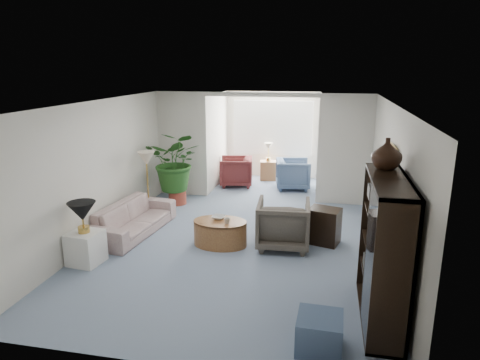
% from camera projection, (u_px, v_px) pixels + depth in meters
% --- Properties ---
extents(floor, '(6.00, 6.00, 0.00)m').
position_uv_depth(floor, '(233.00, 250.00, 7.37)').
color(floor, '#8A9CB7').
rests_on(floor, ground).
extents(sunroom_floor, '(2.60, 2.60, 0.00)m').
position_uv_depth(sunroom_floor, '(266.00, 187.00, 11.25)').
color(sunroom_floor, '#8A9CB7').
rests_on(sunroom_floor, ground).
extents(back_pier_left, '(1.20, 0.12, 2.50)m').
position_uv_depth(back_pier_left, '(182.00, 144.00, 10.25)').
color(back_pier_left, silver).
rests_on(back_pier_left, ground).
extents(back_pier_right, '(1.20, 0.12, 2.50)m').
position_uv_depth(back_pier_right, '(345.00, 151.00, 9.52)').
color(back_pier_right, silver).
rests_on(back_pier_right, ground).
extents(back_header, '(2.60, 0.12, 0.10)m').
position_uv_depth(back_header, '(261.00, 95.00, 9.57)').
color(back_header, silver).
rests_on(back_header, back_pier_left).
extents(window_pane, '(2.20, 0.02, 1.50)m').
position_uv_depth(window_pane, '(273.00, 128.00, 11.91)').
color(window_pane, white).
extents(window_blinds, '(2.20, 0.02, 1.50)m').
position_uv_depth(window_blinds, '(272.00, 128.00, 11.88)').
color(window_blinds, white).
extents(framed_picture, '(0.04, 0.50, 0.40)m').
position_uv_depth(framed_picture, '(392.00, 162.00, 6.36)').
color(framed_picture, beige).
extents(sofa, '(1.00, 2.07, 0.58)m').
position_uv_depth(sofa, '(134.00, 218.00, 8.07)').
color(sofa, beige).
rests_on(sofa, ground).
extents(end_table, '(0.53, 0.53, 0.53)m').
position_uv_depth(end_table, '(86.00, 248.00, 6.84)').
color(end_table, white).
rests_on(end_table, ground).
extents(table_lamp, '(0.44, 0.44, 0.30)m').
position_uv_depth(table_lamp, '(82.00, 211.00, 6.68)').
color(table_lamp, black).
rests_on(table_lamp, end_table).
extents(floor_lamp, '(0.36, 0.36, 0.28)m').
position_uv_depth(floor_lamp, '(146.00, 158.00, 8.73)').
color(floor_lamp, beige).
rests_on(floor_lamp, ground).
extents(coffee_table, '(1.10, 1.10, 0.45)m').
position_uv_depth(coffee_table, '(220.00, 233.00, 7.54)').
color(coffee_table, olive).
rests_on(coffee_table, ground).
extents(coffee_bowl, '(0.27, 0.27, 0.06)m').
position_uv_depth(coffee_bowl, '(219.00, 217.00, 7.58)').
color(coffee_bowl, beige).
rests_on(coffee_bowl, coffee_table).
extents(coffee_cup, '(0.12, 0.12, 0.10)m').
position_uv_depth(coffee_cup, '(227.00, 221.00, 7.35)').
color(coffee_cup, beige).
rests_on(coffee_cup, coffee_table).
extents(wingback_chair, '(0.95, 0.97, 0.83)m').
position_uv_depth(wingback_chair, '(283.00, 224.00, 7.44)').
color(wingback_chair, '#5E564A').
rests_on(wingback_chair, ground).
extents(side_table_dark, '(0.63, 0.56, 0.64)m').
position_uv_depth(side_table_dark, '(324.00, 226.00, 7.61)').
color(side_table_dark, black).
rests_on(side_table_dark, ground).
extents(entertainment_cabinet, '(0.44, 1.63, 1.82)m').
position_uv_depth(entertainment_cabinet, '(384.00, 251.00, 5.18)').
color(entertainment_cabinet, black).
rests_on(entertainment_cabinet, ground).
extents(cabinet_urn, '(0.38, 0.38, 0.39)m').
position_uv_depth(cabinet_urn, '(387.00, 154.00, 5.37)').
color(cabinet_urn, black).
rests_on(cabinet_urn, entertainment_cabinet).
extents(ottoman, '(0.52, 0.52, 0.40)m').
position_uv_depth(ottoman, '(319.00, 333.00, 4.77)').
color(ottoman, slate).
rests_on(ottoman, ground).
extents(plant_pot, '(0.40, 0.40, 0.32)m').
position_uv_depth(plant_pot, '(178.00, 197.00, 9.82)').
color(plant_pot, '#A74230').
rests_on(plant_pot, ground).
extents(house_plant, '(1.23, 1.06, 1.37)m').
position_uv_depth(house_plant, '(176.00, 161.00, 9.60)').
color(house_plant, '#25551D').
rests_on(house_plant, plant_pot).
extents(sunroom_chair_blue, '(0.96, 0.94, 0.77)m').
position_uv_depth(sunroom_chair_blue, '(293.00, 174.00, 10.98)').
color(sunroom_chair_blue, slate).
rests_on(sunroom_chair_blue, ground).
extents(sunroom_chair_maroon, '(0.96, 0.94, 0.76)m').
position_uv_depth(sunroom_chair_maroon, '(236.00, 171.00, 11.27)').
color(sunroom_chair_maroon, maroon).
rests_on(sunroom_chair_maroon, ground).
extents(sunroom_table, '(0.48, 0.40, 0.53)m').
position_uv_depth(sunroom_table, '(268.00, 170.00, 11.87)').
color(sunroom_table, olive).
rests_on(sunroom_table, ground).
extents(shelf_clutter, '(0.30, 1.10, 1.06)m').
position_uv_depth(shelf_clutter, '(382.00, 239.00, 5.08)').
color(shelf_clutter, '#5C5957').
rests_on(shelf_clutter, entertainment_cabinet).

